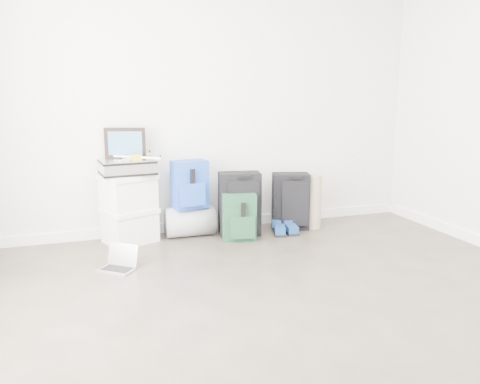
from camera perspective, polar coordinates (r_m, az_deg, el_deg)
name	(u,v)px	position (r m, az deg, el deg)	size (l,w,h in m)	color
ground	(322,335)	(3.26, 9.18, -15.59)	(5.00, 5.00, 0.00)	#342C26
room_envelope	(331,42)	(2.92, 10.17, 16.21)	(4.52, 5.02, 2.71)	silver
boxes_stack	(129,208)	(4.99, -12.33, -1.80)	(0.58, 0.53, 0.67)	white
briefcase	(127,167)	(4.91, -12.54, 2.75)	(0.49, 0.36, 0.14)	#B2B2B7
painting	(125,143)	(4.98, -12.79, 5.38)	(0.38, 0.14, 0.29)	black
drone	(136,157)	(4.88, -11.63, 3.87)	(0.43, 0.43, 0.05)	gold
duffel_bag	(190,221)	(5.14, -5.64, -3.30)	(0.30, 0.30, 0.49)	gray
blue_backpack	(190,185)	(5.02, -5.64, 0.75)	(0.36, 0.29, 0.47)	#1931A4
large_suitcase	(240,204)	(5.12, -0.02, -1.35)	(0.45, 0.33, 0.64)	black
green_backpack	(239,218)	(4.98, -0.08, -2.90)	(0.36, 0.30, 0.46)	#133621
carry_on	(291,201)	(5.36, 5.73, -1.04)	(0.42, 0.34, 0.59)	black
shoes	(285,229)	(5.24, 5.06, -4.16)	(0.29, 0.30, 0.09)	black
rolled_rug	(312,201)	(5.43, 8.13, -1.06)	(0.19, 0.19, 0.57)	gray
laptop	(120,263)	(4.36, -13.38, -7.79)	(0.34, 0.33, 0.20)	#B5B5B9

